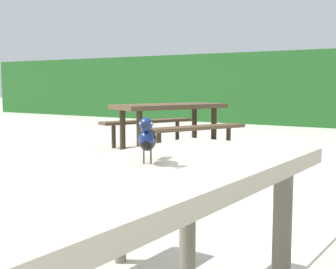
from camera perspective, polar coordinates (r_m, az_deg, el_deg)
The scene contains 3 objects.
picnic_table_foreground at distance 1.72m, azimuth -2.71°, elevation -10.23°, with size 1.76×1.83×0.74m.
bird_grackle at distance 1.74m, azimuth -2.65°, elevation -0.40°, with size 0.17×0.26×0.18m.
picnic_table_mid_left at distance 7.20m, azimuth 0.16°, elevation 2.41°, with size 2.23×2.25×0.74m.
Camera 1 is at (0.63, -1.12, 1.05)m, focal length 48.22 mm.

